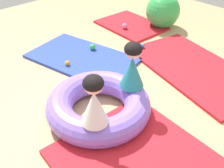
{
  "coord_description": "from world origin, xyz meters",
  "views": [
    {
      "loc": [
        1.52,
        -1.49,
        1.96
      ],
      "look_at": [
        -0.12,
        0.07,
        0.32
      ],
      "focal_mm": 41.96,
      "sensor_mm": 36.0,
      "label": 1
    }
  ],
  "objects_px": {
    "child_in_white": "(94,101)",
    "play_ball_pink": "(125,26)",
    "play_ball_blue": "(143,46)",
    "play_ball_orange": "(67,63)",
    "child_in_teal": "(132,65)",
    "inflatable_cushion": "(98,105)",
    "play_ball_green": "(93,47)",
    "play_ball_yellow": "(153,22)",
    "exercise_ball_large": "(163,11)"
  },
  "relations": [
    {
      "from": "play_ball_pink",
      "to": "play_ball_yellow",
      "type": "height_order",
      "value": "play_ball_pink"
    },
    {
      "from": "child_in_teal",
      "to": "play_ball_green",
      "type": "xyz_separation_m",
      "value": [
        -1.26,
        0.5,
        -0.45
      ]
    },
    {
      "from": "play_ball_yellow",
      "to": "inflatable_cushion",
      "type": "bearing_deg",
      "value": -64.19
    },
    {
      "from": "inflatable_cushion",
      "to": "child_in_white",
      "type": "xyz_separation_m",
      "value": [
        0.28,
        -0.28,
        0.38
      ]
    },
    {
      "from": "inflatable_cushion",
      "to": "play_ball_green",
      "type": "xyz_separation_m",
      "value": [
        -1.14,
        0.87,
        -0.06
      ]
    },
    {
      "from": "child_in_teal",
      "to": "play_ball_green",
      "type": "bearing_deg",
      "value": -114.89
    },
    {
      "from": "play_ball_green",
      "to": "play_ball_yellow",
      "type": "distance_m",
      "value": 1.44
    },
    {
      "from": "play_ball_yellow",
      "to": "play_ball_blue",
      "type": "xyz_separation_m",
      "value": [
        0.47,
        -0.84,
        -0.0
      ]
    },
    {
      "from": "play_ball_blue",
      "to": "play_ball_orange",
      "type": "distance_m",
      "value": 1.2
    },
    {
      "from": "play_ball_green",
      "to": "play_ball_pink",
      "type": "distance_m",
      "value": 0.93
    },
    {
      "from": "inflatable_cushion",
      "to": "play_ball_orange",
      "type": "height_order",
      "value": "inflatable_cushion"
    },
    {
      "from": "child_in_white",
      "to": "play_ball_pink",
      "type": "height_order",
      "value": "child_in_white"
    },
    {
      "from": "child_in_white",
      "to": "play_ball_pink",
      "type": "bearing_deg",
      "value": 83.89
    },
    {
      "from": "play_ball_pink",
      "to": "play_ball_orange",
      "type": "relative_size",
      "value": 1.42
    },
    {
      "from": "child_in_white",
      "to": "play_ball_orange",
      "type": "distance_m",
      "value": 1.51
    },
    {
      "from": "play_ball_orange",
      "to": "child_in_white",
      "type": "bearing_deg",
      "value": -24.71
    },
    {
      "from": "play_ball_green",
      "to": "play_ball_blue",
      "type": "distance_m",
      "value": 0.77
    },
    {
      "from": "child_in_teal",
      "to": "play_ball_yellow",
      "type": "xyz_separation_m",
      "value": [
        -1.24,
        1.94,
        -0.46
      ]
    },
    {
      "from": "inflatable_cushion",
      "to": "exercise_ball_large",
      "type": "relative_size",
      "value": 1.87
    },
    {
      "from": "play_ball_green",
      "to": "play_ball_yellow",
      "type": "xyz_separation_m",
      "value": [
        0.02,
        1.44,
        -0.01
      ]
    },
    {
      "from": "inflatable_cushion",
      "to": "play_ball_yellow",
      "type": "distance_m",
      "value": 2.57
    },
    {
      "from": "play_ball_blue",
      "to": "play_ball_orange",
      "type": "xyz_separation_m",
      "value": [
        -0.38,
        -1.14,
        0.0
      ]
    },
    {
      "from": "child_in_white",
      "to": "exercise_ball_large",
      "type": "relative_size",
      "value": 0.84
    },
    {
      "from": "play_ball_green",
      "to": "play_ball_orange",
      "type": "bearing_deg",
      "value": -78.66
    },
    {
      "from": "child_in_teal",
      "to": "exercise_ball_large",
      "type": "relative_size",
      "value": 0.86
    },
    {
      "from": "inflatable_cushion",
      "to": "child_in_teal",
      "type": "bearing_deg",
      "value": 72.1
    },
    {
      "from": "child_in_teal",
      "to": "play_ball_blue",
      "type": "relative_size",
      "value": 7.69
    },
    {
      "from": "child_in_white",
      "to": "play_ball_blue",
      "type": "height_order",
      "value": "child_in_white"
    },
    {
      "from": "inflatable_cushion",
      "to": "child_in_teal",
      "type": "relative_size",
      "value": 2.17
    },
    {
      "from": "inflatable_cushion",
      "to": "child_in_white",
      "type": "relative_size",
      "value": 2.23
    },
    {
      "from": "child_in_teal",
      "to": "child_in_white",
      "type": "bearing_deg",
      "value": 10.37
    },
    {
      "from": "child_in_teal",
      "to": "play_ball_orange",
      "type": "distance_m",
      "value": 1.24
    },
    {
      "from": "child_in_white",
      "to": "play_ball_blue",
      "type": "xyz_separation_m",
      "value": [
        -0.93,
        1.74,
        -0.45
      ]
    },
    {
      "from": "inflatable_cushion",
      "to": "play_ball_blue",
      "type": "bearing_deg",
      "value": 113.8
    },
    {
      "from": "child_in_teal",
      "to": "play_ball_blue",
      "type": "xyz_separation_m",
      "value": [
        -0.77,
        1.09,
        -0.46
      ]
    },
    {
      "from": "inflatable_cushion",
      "to": "exercise_ball_large",
      "type": "height_order",
      "value": "exercise_ball_large"
    },
    {
      "from": "play_ball_pink",
      "to": "play_ball_orange",
      "type": "height_order",
      "value": "play_ball_pink"
    },
    {
      "from": "child_in_white",
      "to": "play_ball_pink",
      "type": "relative_size",
      "value": 5.09
    },
    {
      "from": "child_in_white",
      "to": "exercise_ball_large",
      "type": "bearing_deg",
      "value": 71.27
    },
    {
      "from": "child_in_white",
      "to": "play_ball_blue",
      "type": "relative_size",
      "value": 7.46
    },
    {
      "from": "exercise_ball_large",
      "to": "play_ball_blue",
      "type": "bearing_deg",
      "value": -69.27
    },
    {
      "from": "play_ball_green",
      "to": "play_ball_orange",
      "type": "relative_size",
      "value": 1.31
    },
    {
      "from": "play_ball_yellow",
      "to": "exercise_ball_large",
      "type": "relative_size",
      "value": 0.12
    },
    {
      "from": "play_ball_yellow",
      "to": "exercise_ball_large",
      "type": "distance_m",
      "value": 0.27
    },
    {
      "from": "play_ball_yellow",
      "to": "play_ball_green",
      "type": "bearing_deg",
      "value": -90.85
    },
    {
      "from": "inflatable_cushion",
      "to": "play_ball_pink",
      "type": "distance_m",
      "value": 2.23
    },
    {
      "from": "play_ball_blue",
      "to": "play_ball_yellow",
      "type": "bearing_deg",
      "value": 119.15
    },
    {
      "from": "inflatable_cushion",
      "to": "child_in_teal",
      "type": "xyz_separation_m",
      "value": [
        0.12,
        0.37,
        0.39
      ]
    },
    {
      "from": "play_ball_orange",
      "to": "exercise_ball_large",
      "type": "relative_size",
      "value": 0.12
    },
    {
      "from": "play_ball_green",
      "to": "exercise_ball_large",
      "type": "relative_size",
      "value": 0.15
    }
  ]
}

